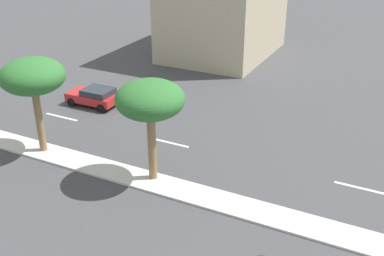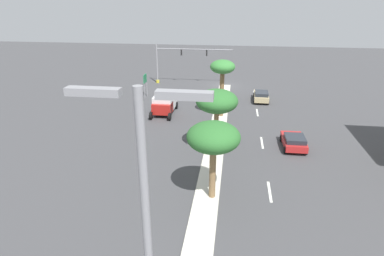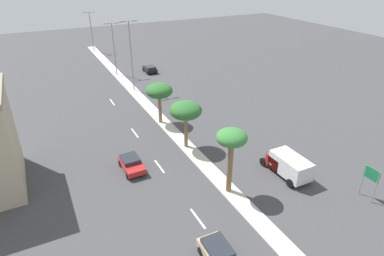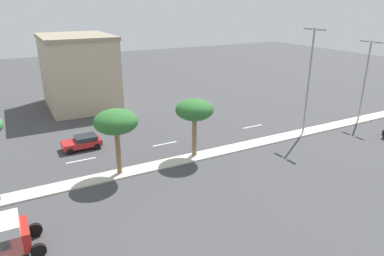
{
  "view_description": "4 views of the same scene",
  "coord_description": "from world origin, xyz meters",
  "px_view_note": "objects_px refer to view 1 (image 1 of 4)",
  "views": [
    {
      "loc": [
        18.54,
        44.15,
        13.91
      ],
      "look_at": [
        -3.6,
        33.03,
        1.92
      ],
      "focal_mm": 44.08,
      "sensor_mm": 36.0,
      "label": 1
    },
    {
      "loc": [
        -1.61,
        51.95,
        13.38
      ],
      "look_at": [
        1.98,
        25.55,
        2.6
      ],
      "focal_mm": 30.2,
      "sensor_mm": 36.0,
      "label": 2
    },
    {
      "loc": [
        -14.92,
        -6.55,
        20.29
      ],
      "look_at": [
        1.48,
        26.15,
        1.52
      ],
      "focal_mm": 30.65,
      "sensor_mm": 36.0,
      "label": 3
    },
    {
      "loc": [
        27.11,
        17.26,
        14.27
      ],
      "look_at": [
        0.35,
        31.59,
        3.27
      ],
      "focal_mm": 32.37,
      "sensor_mm": 36.0,
      "label": 4
    }
  ],
  "objects_px": {
    "palm_tree_leading": "(150,101)",
    "sedan_red_near": "(95,96)",
    "palm_tree_outboard": "(33,77)",
    "commercial_building": "(224,2)"
  },
  "relations": [
    {
      "from": "palm_tree_leading",
      "to": "sedan_red_near",
      "type": "relative_size",
      "value": 1.46
    },
    {
      "from": "palm_tree_leading",
      "to": "palm_tree_outboard",
      "type": "bearing_deg",
      "value": -87.99
    },
    {
      "from": "palm_tree_outboard",
      "to": "sedan_red_near",
      "type": "height_order",
      "value": "palm_tree_outboard"
    },
    {
      "from": "palm_tree_outboard",
      "to": "palm_tree_leading",
      "type": "height_order",
      "value": "palm_tree_outboard"
    },
    {
      "from": "sedan_red_near",
      "to": "commercial_building",
      "type": "bearing_deg",
      "value": 168.78
    },
    {
      "from": "palm_tree_outboard",
      "to": "commercial_building",
      "type": "bearing_deg",
      "value": 176.13
    },
    {
      "from": "commercial_building",
      "to": "palm_tree_outboard",
      "type": "distance_m",
      "value": 23.95
    },
    {
      "from": "palm_tree_outboard",
      "to": "sedan_red_near",
      "type": "xyz_separation_m",
      "value": [
        -7.35,
        -1.67,
        -4.09
      ]
    },
    {
      "from": "palm_tree_outboard",
      "to": "palm_tree_leading",
      "type": "xyz_separation_m",
      "value": [
        -0.27,
        7.66,
        -0.14
      ]
    },
    {
      "from": "palm_tree_outboard",
      "to": "sedan_red_near",
      "type": "bearing_deg",
      "value": -167.21
    }
  ]
}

